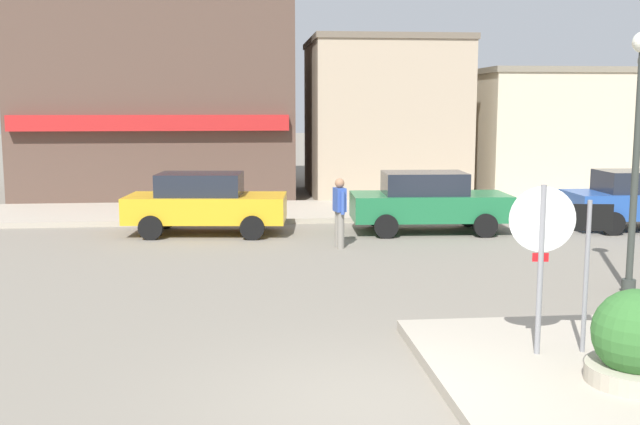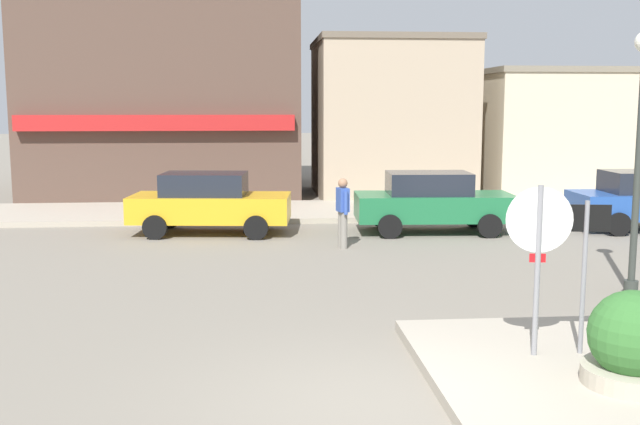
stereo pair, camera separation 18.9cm
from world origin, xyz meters
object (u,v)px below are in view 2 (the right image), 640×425
Objects in this scene: one_way_sign at (584,262)px; planter at (633,349)px; pedestrian_crossing_near at (343,211)px; stop_sign at (538,248)px; parked_car_second at (432,201)px; parked_car_nearest at (209,202)px.

one_way_sign reaches higher than planter.
pedestrian_crossing_near is (-2.12, 8.02, -0.46)m from one_way_sign.
stop_sign is 10.01m from parked_car_second.
parked_car_nearest is at bearing 115.58° from planter.
parked_car_second is at bearing 87.56° from one_way_sign.
stop_sign is 1.43× the size of pedestrian_crossing_near.
planter is at bearing -91.60° from parked_car_second.
planter is 11.01m from parked_car_second.
parked_car_nearest is at bearing 177.06° from parked_car_second.
parked_car_nearest is (-5.29, 10.21, -0.52)m from one_way_sign.
parked_car_nearest is 2.58× the size of pedestrian_crossing_near.
one_way_sign is 1.30× the size of pedestrian_crossing_near.
one_way_sign is 1.71× the size of planter.
pedestrian_crossing_near is (3.17, -2.20, 0.06)m from parked_car_nearest.
stop_sign reaches higher than one_way_sign.
parked_car_second is (5.71, -0.29, 0.00)m from parked_car_nearest.
parked_car_second is at bearing -2.94° from parked_car_nearest.
parked_car_nearest is at bearing 145.32° from pedestrian_crossing_near.
parked_car_nearest is 3.86m from pedestrian_crossing_near.
parked_car_second is 2.53× the size of pedestrian_crossing_near.
planter is at bearing -56.06° from stop_sign.
one_way_sign is 8.31m from pedestrian_crossing_near.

